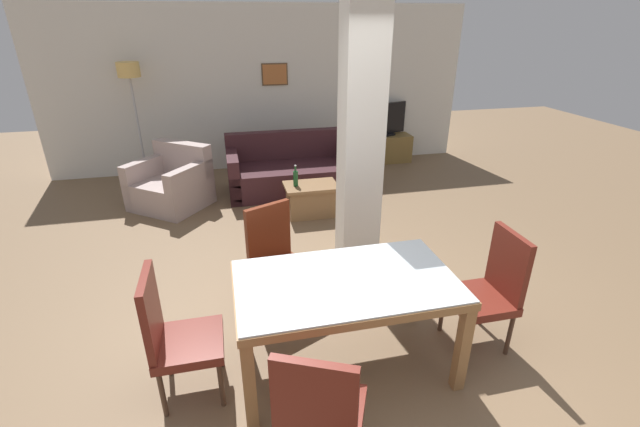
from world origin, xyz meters
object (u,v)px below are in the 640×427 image
armchair (172,186)px  dining_chair_head_left (174,333)px  dining_chair_far_left (276,257)px  dining_chair_head_right (490,287)px  tv_stand (384,149)px  dining_table (346,299)px  tv_screen (386,120)px  sofa (291,172)px  bottle (296,178)px  floor_lamp (130,82)px  coffee_table (311,199)px  dining_chair_near_left (319,412)px

armchair → dining_chair_head_left: bearing=133.1°
dining_chair_far_left → dining_chair_head_right: size_ratio=1.00×
tv_stand → dining_table: bearing=-114.1°
dining_table → armchair: armchair is taller
dining_table → tv_screen: (2.16, 4.84, 0.17)m
dining_table → sofa: size_ratio=0.82×
dining_chair_head_left → tv_stand: (3.36, 4.84, -0.28)m
dining_table → bottle: 2.81m
dining_chair_head_left → sofa: (1.43, 3.80, -0.24)m
tv_screen → floor_lamp: 4.28m
dining_table → dining_chair_far_left: 0.94m
coffee_table → tv_screen: bearing=48.2°
bottle → tv_stand: bearing=45.1°
armchair → bottle: (1.65, -0.75, 0.25)m
sofa → bottle: bearing=84.0°
armchair → floor_lamp: 1.85m
dining_chair_head_right → bottle: (-1.06, 2.80, 0.02)m
dining_chair_near_left → dining_chair_head_right: (1.58, 0.84, 0.00)m
dining_chair_head_right → floor_lamp: size_ratio=0.53×
dining_table → dining_chair_far_left: dining_chair_far_left is taller
dining_chair_far_left → dining_table: bearing=90.0°
dining_chair_near_left → coffee_table: 3.73m
tv_screen → floor_lamp: size_ratio=0.45×
dining_chair_head_right → sofa: (-0.96, 3.80, -0.24)m
dining_chair_head_left → dining_chair_near_left: (0.81, -0.84, 0.00)m
sofa → floor_lamp: floor_lamp is taller
sofa → coffee_table: 1.01m
dining_chair_head_left → armchair: size_ratio=0.79×
dining_chair_head_left → floor_lamp: bearing=-170.0°
dining_chair_head_left → coffee_table: 3.21m
coffee_table → floor_lamp: bearing=140.3°
tv_stand → floor_lamp: (-4.21, -0.07, 1.33)m
dining_chair_near_left → bottle: 3.68m
dining_chair_head_left → coffee_table: (1.53, 2.80, -0.30)m
dining_chair_far_left → dining_chair_head_right: bearing=127.1°
bottle → tv_screen: bearing=45.1°
armchair → bottle: bearing=-166.6°
dining_chair_head_right → bottle: size_ratio=3.44×
dining_table → armchair: (-1.52, 3.56, -0.32)m
sofa → dining_table: bearing=86.5°
floor_lamp → dining_chair_far_left: bearing=-67.2°
dining_chair_near_left → armchair: (-1.13, 4.40, -0.23)m
dining_chair_near_left → tv_screen: (2.55, 5.68, 0.26)m
dining_chair_head_right → tv_screen: bearing=-11.3°
dining_chair_head_right → armchair: dining_chair_head_right is taller
sofa → armchair: (-1.76, -0.24, 0.01)m
dining_chair_near_left → sofa: size_ratio=0.51×
tv_screen → dining_chair_far_left: bearing=38.1°
tv_screen → coffee_table: bearing=28.9°
dining_table → dining_chair_head_left: bearing=180.0°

